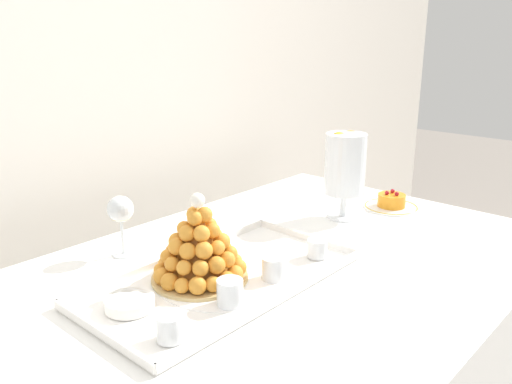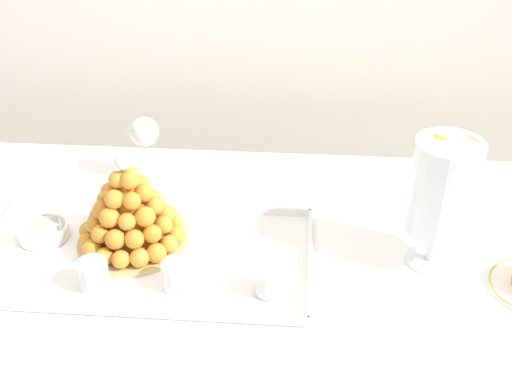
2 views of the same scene
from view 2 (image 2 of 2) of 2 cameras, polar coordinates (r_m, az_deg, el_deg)
name	(u,v)px [view 2 (image 2 of 2)]	position (r m, az deg, el deg)	size (l,w,h in m)	color
buffet_table	(201,316)	(1.31, -4.89, -10.89)	(1.58, 0.99, 0.75)	brown
serving_tray	(146,257)	(1.29, -9.67, -5.67)	(0.65, 0.34, 0.02)	white
croquembouche	(129,212)	(1.28, -11.14, -1.75)	(0.22, 0.22, 0.21)	tan
dessert_cup_left	(3,275)	(1.28, -21.49, -6.89)	(0.05, 0.05, 0.05)	silver
dessert_cup_mid_left	(94,275)	(1.22, -14.16, -7.16)	(0.06, 0.06, 0.06)	silver
dessert_cup_centre	(177,276)	(1.19, -7.00, -7.40)	(0.06, 0.06, 0.05)	silver
dessert_cup_mid_right	(269,283)	(1.18, 1.13, -8.06)	(0.05, 0.05, 0.05)	silver
creme_brulee_ramekin	(44,231)	(1.38, -18.29, -3.31)	(0.10, 0.10, 0.02)	white
macaron_goblet	(443,189)	(1.22, 16.20, 0.25)	(0.12, 0.12, 0.28)	white
wine_glass	(144,134)	(1.49, -9.85, 5.06)	(0.07, 0.07, 0.16)	silver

